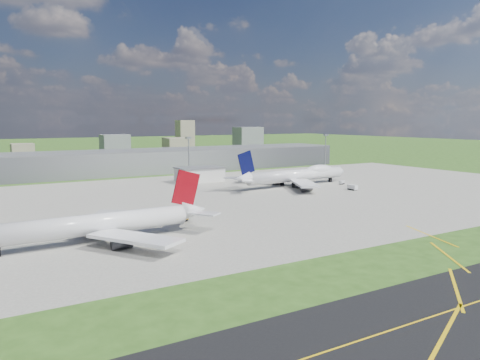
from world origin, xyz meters
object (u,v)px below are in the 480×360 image
airliner_blue_quad (297,175)px  tug_yellow (183,219)px  van_white_far (342,183)px  van_white_near (352,188)px  airliner_red_twin (98,225)px

airliner_blue_quad → tug_yellow: size_ratio=18.05×
tug_yellow → van_white_far: (117.07, 43.80, 0.11)m
van_white_far → van_white_near: bearing=-139.3°
airliner_blue_quad → tug_yellow: airliner_blue_quad is taller
airliner_red_twin → van_white_near: airliner_red_twin is taller
airliner_red_twin → tug_yellow: airliner_red_twin is taller
airliner_blue_quad → tug_yellow: bearing=-154.7°
airliner_red_twin → van_white_far: bearing=-160.9°
airliner_blue_quad → tug_yellow: (-91.98, -52.86, -4.82)m
airliner_blue_quad → van_white_near: airliner_blue_quad is taller
van_white_near → airliner_blue_quad: bearing=26.3°
airliner_blue_quad → van_white_near: 32.06m
airliner_red_twin → van_white_near: bearing=-166.5°
airliner_blue_quad → van_white_near: size_ratio=14.52×
tug_yellow → van_white_near: (106.71, 24.72, 0.40)m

